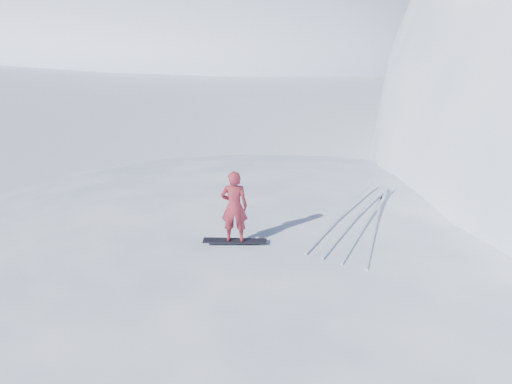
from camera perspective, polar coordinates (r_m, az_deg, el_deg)
near_ridge at (r=15.79m, az=14.56°, el=-14.96°), size 36.00×28.00×4.80m
far_ridge_a at (r=102.47m, az=-12.83°, el=15.22°), size 120.00×70.00×28.00m
far_ridge_c at (r=127.83m, az=14.72°, el=16.07°), size 140.00×90.00×36.00m
wind_bumps at (r=15.59m, az=7.83°, el=-14.94°), size 16.00×14.40×1.00m
snowboard at (r=15.33m, az=-2.14°, el=-4.89°), size 1.61×1.19×0.03m
snowboarder at (r=14.93m, az=-2.19°, el=-1.46°), size 0.85×0.78×1.95m
vapor_plume at (r=89.25m, az=-18.60°, el=13.92°), size 8.85×7.08×6.19m
board_tracks at (r=17.04m, az=10.47°, el=-2.49°), size 2.49×5.95×0.04m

